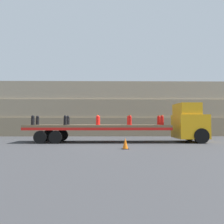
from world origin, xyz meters
TOP-DOWN VIEW (x-y plane):
  - ground_plane at (0.00, 0.00)m, footprint 120.00×120.00m
  - rock_cliff at (0.00, 8.11)m, footprint 60.00×3.30m
  - truck_cab at (7.14, 0.00)m, footprint 2.20×2.69m
  - flatbed_trailer at (-0.60, 0.00)m, footprint 10.85×2.53m
  - fire_hydrant_black_near_0 at (-4.82, -0.53)m, footprint 0.32×0.46m
  - fire_hydrant_black_far_0 at (-4.82, 0.53)m, footprint 0.32×0.46m
  - fire_hydrant_black_near_1 at (-2.41, -0.53)m, footprint 0.32×0.46m
  - fire_hydrant_black_far_1 at (-2.41, 0.53)m, footprint 0.32×0.46m
  - fire_hydrant_red_near_2 at (0.00, -0.53)m, footprint 0.32×0.46m
  - fire_hydrant_red_far_2 at (0.00, 0.53)m, footprint 0.32×0.46m
  - fire_hydrant_red_near_3 at (2.41, -0.53)m, footprint 0.32×0.46m
  - fire_hydrant_red_far_3 at (2.41, 0.53)m, footprint 0.32×0.46m
  - fire_hydrant_red_near_4 at (4.82, -0.53)m, footprint 0.32×0.46m
  - fire_hydrant_red_far_4 at (4.82, 0.53)m, footprint 0.32×0.46m
  - cargo_strap_rear at (0.00, 0.00)m, footprint 0.05×2.62m
  - cargo_strap_middle at (2.41, 0.00)m, footprint 0.05×2.62m
  - cargo_strap_front at (4.82, 0.00)m, footprint 0.05×2.62m
  - traffic_cone at (1.78, -4.20)m, footprint 0.41×0.41m

SIDE VIEW (x-z plane):
  - ground_plane at x=0.00m, z-range 0.00..0.00m
  - traffic_cone at x=1.78m, z-range -0.01..0.64m
  - flatbed_trailer at x=-0.60m, z-range 0.43..1.76m
  - truck_cab at x=7.14m, z-range 0.00..2.97m
  - fire_hydrant_black_near_0 at x=-4.82m, z-range 1.31..2.04m
  - fire_hydrant_black_far_0 at x=-4.82m, z-range 1.31..2.04m
  - fire_hydrant_black_near_1 at x=-2.41m, z-range 1.31..2.04m
  - fire_hydrant_black_far_1 at x=-2.41m, z-range 1.31..2.04m
  - fire_hydrant_red_near_2 at x=0.00m, z-range 1.31..2.04m
  - fire_hydrant_red_far_2 at x=0.00m, z-range 1.31..2.04m
  - fire_hydrant_red_near_3 at x=2.41m, z-range 1.31..2.04m
  - fire_hydrant_red_far_3 at x=2.41m, z-range 1.31..2.04m
  - fire_hydrant_red_near_4 at x=4.82m, z-range 1.31..2.04m
  - fire_hydrant_red_far_4 at x=4.82m, z-range 1.31..2.04m
  - cargo_strap_rear at x=0.00m, z-range 2.06..2.07m
  - cargo_strap_middle at x=2.41m, z-range 2.06..2.07m
  - cargo_strap_front at x=4.82m, z-range 2.06..2.07m
  - rock_cliff at x=0.00m, z-range 0.00..5.98m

